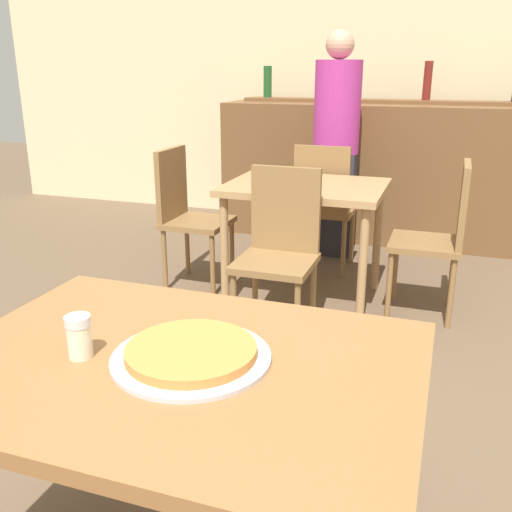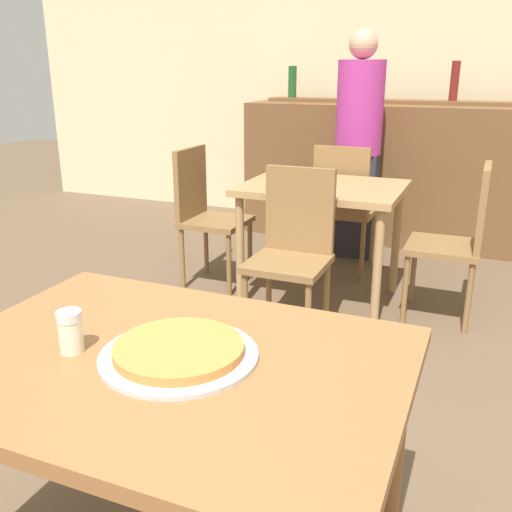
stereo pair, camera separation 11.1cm
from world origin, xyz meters
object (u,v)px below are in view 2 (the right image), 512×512
object	(u,v)px
chair_far_side_front	(293,244)
chair_far_side_back	(343,202)
chair_far_side_right	(460,234)
chair_far_side_left	(205,208)
cheese_shaker	(70,331)
person_standing	(358,139)
pizza_tray	(179,352)

from	to	relation	value
chair_far_side_front	chair_far_side_back	xyz separation A→B (m)	(-0.00, 1.07, 0.00)
chair_far_side_back	chair_far_side_right	bearing A→B (deg)	146.47
chair_far_side_front	chair_far_side_left	bearing A→B (deg)	146.47
cheese_shaker	chair_far_side_back	bearing A→B (deg)	89.82
chair_far_side_front	chair_far_side_back	bearing A→B (deg)	90.00
chair_far_side_back	cheese_shaker	distance (m)	2.79
chair_far_side_left	person_standing	size ratio (longest dim) A/B	0.55
chair_far_side_front	cheese_shaker	xyz separation A→B (m)	(-0.01, -1.71, 0.26)
person_standing	cheese_shaker	bearing A→B (deg)	-89.86
chair_far_side_left	pizza_tray	size ratio (longest dim) A/B	2.29
chair_far_side_back	cheese_shaker	bearing A→B (deg)	89.82
chair_far_side_back	pizza_tray	distance (m)	2.72
chair_far_side_right	chair_far_side_front	bearing A→B (deg)	-56.47
chair_far_side_front	chair_far_side_right	xyz separation A→B (m)	(0.80, 0.53, 0.00)
pizza_tray	chair_far_side_front	bearing A→B (deg)	99.02
cheese_shaker	chair_far_side_right	bearing A→B (deg)	70.08
chair_far_side_front	cheese_shaker	bearing A→B (deg)	-90.30
pizza_tray	chair_far_side_left	bearing A→B (deg)	116.13
chair_far_side_back	chair_far_side_front	bearing A→B (deg)	90.00
pizza_tray	cheese_shaker	size ratio (longest dim) A/B	3.60
chair_far_side_back	pizza_tray	world-z (taller)	chair_far_side_back
pizza_tray	cheese_shaker	bearing A→B (deg)	-164.34
chair_far_side_back	pizza_tray	xyz separation A→B (m)	(0.26, -2.70, 0.22)
person_standing	chair_far_side_front	bearing A→B (deg)	-89.36
person_standing	pizza_tray	bearing A→B (deg)	-84.95
chair_far_side_right	person_standing	distance (m)	1.32
chair_far_side_front	person_standing	size ratio (longest dim) A/B	0.55
chair_far_side_front	person_standing	xyz separation A→B (m)	(-0.02, 1.49, 0.38)
chair_far_side_front	pizza_tray	distance (m)	1.67
cheese_shaker	person_standing	xyz separation A→B (m)	(-0.01, 3.21, 0.12)
chair_far_side_front	chair_far_side_left	distance (m)	0.97
chair_far_side_right	pizza_tray	xyz separation A→B (m)	(-0.55, -2.17, 0.22)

